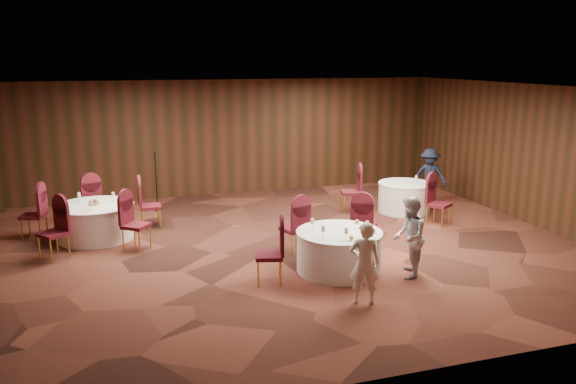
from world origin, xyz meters
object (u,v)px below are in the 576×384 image
object	(u,v)px
table_main	(339,251)
woman_b	(409,237)
woman_a	(365,263)
table_left	(95,221)
table_right	(404,197)
mic_stand	(157,193)
man_c	(429,175)

from	to	relation	value
table_main	woman_b	bearing A→B (deg)	-30.54
woman_a	woman_b	bearing A→B (deg)	-126.91
table_main	table_left	xyz separation A→B (m)	(-4.24, 3.31, 0.00)
table_main	woman_a	world-z (taller)	woman_a
table_main	woman_b	size ratio (longest dim) A/B	1.07
table_right	woman_b	world-z (taller)	woman_b
table_right	table_left	bearing A→B (deg)	179.53
table_left	woman_a	xyz separation A→B (m)	(4.08, -4.73, 0.29)
table_right	woman_b	xyz separation A→B (m)	(-2.05, -3.87, 0.35)
table_left	woman_a	world-z (taller)	woman_a
woman_a	table_left	bearing A→B (deg)	-29.27
table_main	mic_stand	world-z (taller)	mic_stand
mic_stand	woman_b	distance (m)	7.07
table_right	mic_stand	bearing A→B (deg)	160.90
mic_stand	woman_b	world-z (taller)	mic_stand
woman_a	man_c	xyz separation A→B (m)	(4.38, 5.36, 0.06)
table_left	mic_stand	size ratio (longest dim) A/B	1.11
mic_stand	man_c	xyz separation A→B (m)	(7.02, -1.36, 0.30)
table_left	table_right	bearing A→B (deg)	-0.47
woman_b	woman_a	bearing A→B (deg)	-27.91
table_right	mic_stand	size ratio (longest dim) A/B	0.89
table_left	woman_a	bearing A→B (deg)	-49.21
table_main	woman_a	distance (m)	1.46
woman_b	table_right	bearing A→B (deg)	-178.99
table_left	woman_b	xyz separation A→B (m)	(5.30, -3.93, 0.35)
table_main	mic_stand	bearing A→B (deg)	117.85
table_main	table_left	world-z (taller)	same
table_right	woman_b	distance (m)	4.40
woman_a	woman_b	xyz separation A→B (m)	(1.22, 0.80, 0.06)
table_right	man_c	world-z (taller)	man_c
mic_stand	man_c	bearing A→B (deg)	-10.95
mic_stand	woman_b	size ratio (longest dim) A/B	1.02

